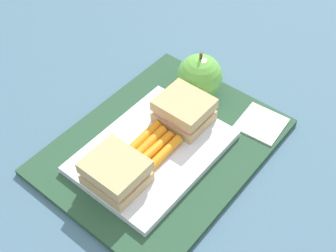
{
  "coord_description": "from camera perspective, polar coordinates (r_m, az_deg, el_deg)",
  "views": [
    {
      "loc": [
        -0.34,
        -0.29,
        0.55
      ],
      "look_at": [
        0.01,
        0.0,
        0.04
      ],
      "focal_mm": 47.64,
      "sensor_mm": 36.0,
      "label": 1
    }
  ],
  "objects": [
    {
      "name": "carrot_sticks_bundle",
      "position": [
        0.68,
        -2.02,
        -2.6
      ],
      "size": [
        0.08,
        0.06,
        0.02
      ],
      "color": "orange",
      "rests_on": "food_tray"
    },
    {
      "name": "sandwich_half_left",
      "position": [
        0.63,
        -6.68,
        -5.91
      ],
      "size": [
        0.07,
        0.08,
        0.04
      ],
      "color": "tan",
      "rests_on": "food_tray"
    },
    {
      "name": "sandwich_half_right",
      "position": [
        0.7,
        2.08,
        2.0
      ],
      "size": [
        0.07,
        0.08,
        0.04
      ],
      "color": "tan",
      "rests_on": "food_tray"
    },
    {
      "name": "lunchbag_mat",
      "position": [
        0.71,
        -0.64,
        -2.6
      ],
      "size": [
        0.36,
        0.28,
        0.01
      ],
      "primitive_type": "cube",
      "color": "#284C33",
      "rests_on": "ground_plane"
    },
    {
      "name": "apple",
      "position": [
        0.76,
        4.05,
        6.29
      ],
      "size": [
        0.08,
        0.08,
        0.09
      ],
      "color": "#66B742",
      "rests_on": "lunchbag_mat"
    },
    {
      "name": "ground_plane",
      "position": [
        0.71,
        -0.64,
        -2.86
      ],
      "size": [
        2.4,
        2.4,
        0.0
      ],
      "primitive_type": "plane",
      "color": "#42667A"
    },
    {
      "name": "food_tray",
      "position": [
        0.69,
        -1.98,
        -3.26
      ],
      "size": [
        0.23,
        0.17,
        0.01
      ],
      "primitive_type": "cube",
      "color": "white",
      "rests_on": "lunchbag_mat"
    },
    {
      "name": "paper_napkin",
      "position": [
        0.75,
        11.86,
        0.32
      ],
      "size": [
        0.07,
        0.07,
        0.0
      ],
      "primitive_type": "cube",
      "rotation": [
        0.0,
        0.0,
        0.07
      ],
      "color": "white",
      "rests_on": "lunchbag_mat"
    }
  ]
}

